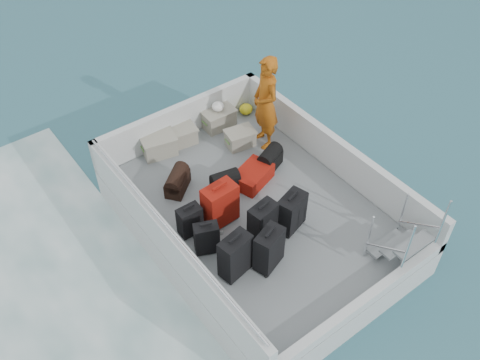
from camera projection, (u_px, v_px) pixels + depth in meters
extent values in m
plane|color=#1B4F61|center=(256.00, 231.00, 9.53)|extent=(160.00, 160.00, 0.00)
cube|color=silver|center=(256.00, 220.00, 9.32)|extent=(3.60, 5.00, 0.60)
cube|color=gray|center=(257.00, 208.00, 9.11)|extent=(3.30, 4.70, 0.02)
cube|color=silver|center=(168.00, 243.00, 8.11)|extent=(0.14, 5.00, 0.70)
cube|color=silver|center=(333.00, 152.00, 9.59)|extent=(0.14, 5.00, 0.70)
cube|color=silver|center=(179.00, 121.00, 10.24)|extent=(3.60, 0.14, 0.70)
cube|color=silver|center=(362.00, 303.00, 7.64)|extent=(3.60, 0.14, 0.20)
cylinder|color=silver|center=(165.00, 225.00, 7.83)|extent=(0.04, 4.80, 0.04)
cube|color=black|center=(235.00, 256.00, 7.89)|extent=(0.53, 0.36, 0.76)
cube|color=black|center=(207.00, 239.00, 8.25)|extent=(0.44, 0.35, 0.57)
cube|color=black|center=(190.00, 221.00, 8.52)|extent=(0.39, 0.24, 0.55)
cube|color=black|center=(269.00, 250.00, 8.00)|extent=(0.54, 0.42, 0.73)
cube|color=black|center=(263.00, 222.00, 8.42)|extent=(0.50, 0.34, 0.68)
cube|color=maroon|center=(220.00, 205.00, 8.63)|extent=(0.57, 0.36, 0.76)
cube|color=black|center=(291.00, 212.00, 8.56)|extent=(0.56, 0.42, 0.68)
cube|color=maroon|center=(253.00, 176.00, 9.45)|extent=(0.83, 0.67, 0.28)
cube|color=gray|center=(159.00, 146.00, 9.97)|extent=(0.68, 0.54, 0.37)
cube|color=gray|center=(182.00, 136.00, 10.21)|extent=(0.56, 0.43, 0.31)
cube|color=gray|center=(218.00, 119.00, 10.55)|extent=(0.62, 0.44, 0.37)
cube|color=gray|center=(240.00, 139.00, 10.16)|extent=(0.57, 0.44, 0.31)
ellipsoid|color=gold|center=(246.00, 109.00, 10.90)|extent=(0.28, 0.26, 0.22)
ellipsoid|color=white|center=(218.00, 108.00, 10.36)|extent=(0.24, 0.24, 0.18)
imported|color=orange|center=(266.00, 103.00, 9.67)|extent=(0.58, 0.77, 1.85)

